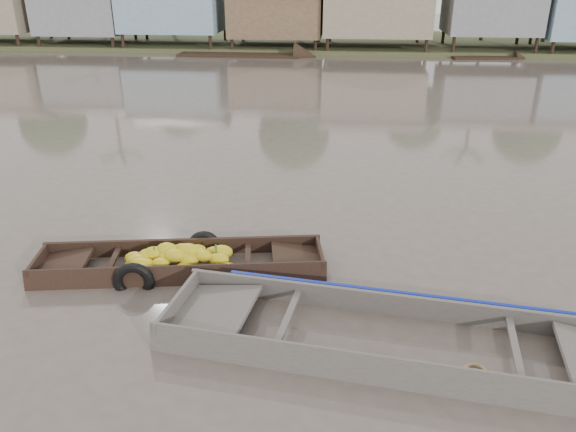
{
  "coord_description": "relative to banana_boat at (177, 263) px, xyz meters",
  "views": [
    {
      "loc": [
        0.62,
        -8.23,
        5.1
      ],
      "look_at": [
        -0.31,
        1.27,
        0.8
      ],
      "focal_mm": 35.0,
      "sensor_mm": 36.0,
      "label": 1
    }
  ],
  "objects": [
    {
      "name": "distant_boats",
      "position": [
        14.24,
        23.12,
        -0.19
      ],
      "size": [
        36.06,
        16.05,
        0.35
      ],
      "color": "black",
      "rests_on": "ground"
    },
    {
      "name": "banana_boat",
      "position": [
        0.0,
        0.0,
        0.0
      ],
      "size": [
        5.32,
        2.06,
        0.74
      ],
      "rotation": [
        0.0,
        0.0,
        0.16
      ],
      "color": "black",
      "rests_on": "ground"
    },
    {
      "name": "viewer_boat",
      "position": [
        3.8,
        -1.92,
        -0.09
      ],
      "size": [
        7.07,
        2.72,
        0.55
      ],
      "rotation": [
        0.0,
        0.0,
        -0.14
      ],
      "color": "#46413B",
      "rests_on": "ground"
    },
    {
      "name": "ground",
      "position": [
        2.27,
        -0.47,
        -0.14
      ],
      "size": [
        120.0,
        120.0,
        0.0
      ],
      "primitive_type": "plane",
      "color": "#52483F",
      "rests_on": "ground"
    }
  ]
}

